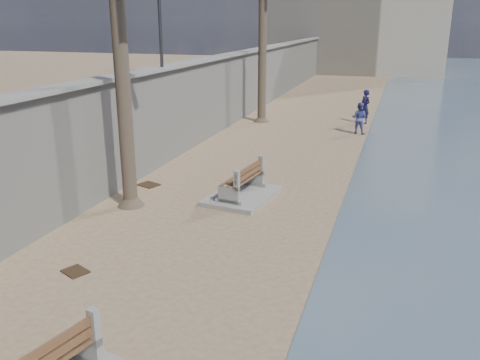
{
  "coord_description": "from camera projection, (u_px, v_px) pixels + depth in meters",
  "views": [
    {
      "loc": [
        3.4,
        -5.25,
        5.27
      ],
      "look_at": [
        -0.5,
        7.0,
        1.2
      ],
      "focal_mm": 38.0,
      "sensor_mm": 36.0,
      "label": 1
    }
  ],
  "objects": [
    {
      "name": "person_b",
      "position": [
        359.0,
        117.0,
        24.27
      ],
      "size": [
        0.93,
        0.78,
        1.69
      ],
      "primitive_type": "imported",
      "rotation": [
        0.0,
        0.0,
        2.93
      ],
      "color": "#454B8F",
      "rests_on": "ground_plane"
    },
    {
      "name": "wall_cap",
      "position": [
        230.0,
        55.0,
        25.94
      ],
      "size": [
        0.8,
        70.0,
        0.12
      ],
      "primitive_type": "cube",
      "color": "gray",
      "rests_on": "seawall"
    },
    {
      "name": "bench_far",
      "position": [
        242.0,
        184.0,
        15.57
      ],
      "size": [
        2.02,
        2.71,
        1.05
      ],
      "color": "gray",
      "rests_on": "ground_plane"
    },
    {
      "name": "person_a",
      "position": [
        365.0,
        104.0,
        26.67
      ],
      "size": [
        0.88,
        0.87,
        2.04
      ],
      "primitive_type": "imported",
      "rotation": [
        0.0,
        0.0,
        -0.76
      ],
      "color": "#161539",
      "rests_on": "ground_plane"
    },
    {
      "name": "debris_c",
      "position": [
        149.0,
        185.0,
        16.91
      ],
      "size": [
        0.81,
        0.73,
        0.03
      ],
      "primitive_type": "cube",
      "rotation": [
        0.0,
        0.0,
        5.92
      ],
      "color": "#382616",
      "rests_on": "ground_plane"
    },
    {
      "name": "end_building",
      "position": [
        357.0,
        2.0,
        53.04
      ],
      "size": [
        18.0,
        12.0,
        14.0
      ],
      "primitive_type": "cube",
      "color": "#B7AA93",
      "rests_on": "ground_plane"
    },
    {
      "name": "debris_d",
      "position": [
        75.0,
        271.0,
        11.09
      ],
      "size": [
        0.68,
        0.63,
        0.03
      ],
      "primitive_type": "cube",
      "rotation": [
        0.0,
        0.0,
        2.7
      ],
      "color": "#382616",
      "rests_on": "ground_plane"
    },
    {
      "name": "seawall",
      "position": [
        230.0,
        90.0,
        26.49
      ],
      "size": [
        0.45,
        70.0,
        3.5
      ],
      "primitive_type": "cube",
      "color": "gray",
      "rests_on": "ground_plane"
    }
  ]
}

